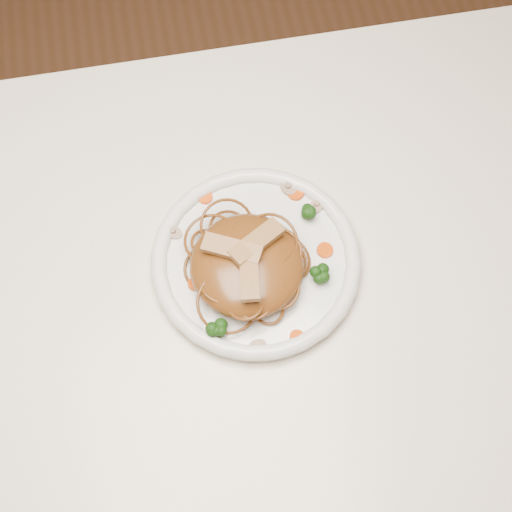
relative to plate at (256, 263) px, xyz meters
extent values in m
plane|color=brown|center=(-0.09, -0.04, -0.76)|extent=(4.00, 4.00, 0.00)
cube|color=beige|center=(-0.09, -0.04, -0.03)|extent=(1.20, 0.80, 0.04)
cylinder|color=brown|center=(0.45, 0.30, -0.40)|extent=(0.06, 0.06, 0.71)
cylinder|color=white|center=(0.00, 0.00, 0.00)|extent=(0.27, 0.27, 0.02)
ellipsoid|color=brown|center=(-0.01, -0.01, 0.03)|extent=(0.18, 0.18, 0.05)
cube|color=#A5864E|center=(0.00, 0.00, 0.06)|extent=(0.07, 0.06, 0.01)
cube|color=#A5864E|center=(-0.03, 0.00, 0.06)|extent=(0.07, 0.05, 0.01)
cube|color=#A5864E|center=(-0.02, -0.04, 0.06)|extent=(0.03, 0.07, 0.01)
cylinder|color=#E64C08|center=(0.07, 0.09, 0.01)|extent=(0.02, 0.02, 0.00)
cylinder|color=#E64C08|center=(-0.08, -0.02, 0.01)|extent=(0.02, 0.02, 0.00)
cylinder|color=#E64C08|center=(0.09, 0.00, 0.01)|extent=(0.03, 0.03, 0.00)
cylinder|color=#E64C08|center=(-0.05, 0.10, 0.01)|extent=(0.02, 0.02, 0.00)
cylinder|color=#E64C08|center=(0.03, -0.11, 0.01)|extent=(0.02, 0.02, 0.00)
cylinder|color=tan|center=(-0.02, -0.11, 0.01)|extent=(0.02, 0.02, 0.01)
cylinder|color=tan|center=(0.09, 0.06, 0.01)|extent=(0.03, 0.03, 0.01)
cylinder|color=tan|center=(-0.10, 0.06, 0.01)|extent=(0.03, 0.03, 0.01)
cylinder|color=tan|center=(0.06, 0.10, 0.01)|extent=(0.03, 0.03, 0.01)
camera|label=1|loc=(-0.07, -0.38, 0.87)|focal=52.31mm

